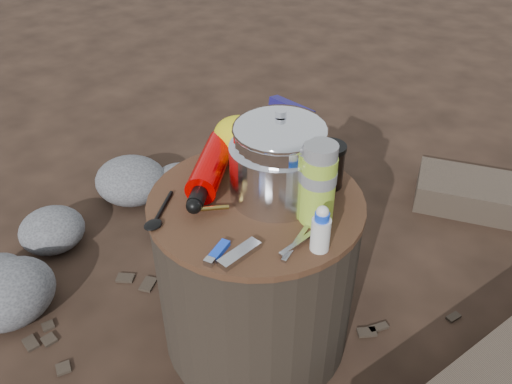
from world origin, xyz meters
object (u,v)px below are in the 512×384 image
Objects in this scene: camping_pot at (279,157)px; thermos at (318,184)px; stump at (256,272)px; travel_mug at (329,166)px; fuel_bottle at (212,165)px.

camping_pot is 0.12m from thermos.
travel_mug is (0.10, 0.15, 0.28)m from stump.
camping_pot reaches higher than thermos.
travel_mug is at bearing 110.19° from thermos.
camping_pot is 0.18m from fuel_bottle.
thermos reaches higher than stump.
stump is 2.71× the size of thermos.
travel_mug is (0.07, 0.10, -0.05)m from camping_pot.
fuel_bottle is 0.29m from thermos.
camping_pot is 1.11× the size of thermos.
travel_mug is (0.24, 0.14, 0.02)m from fuel_bottle.
stump is 0.34m from travel_mug.
fuel_bottle is at bearing 177.18° from stump.
camping_pot reaches higher than fuel_bottle.
fuel_bottle is 1.62× the size of thermos.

